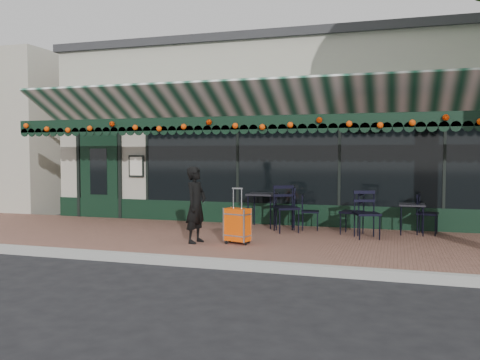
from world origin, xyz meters
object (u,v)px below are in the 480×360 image
(cafe_table_a, at_px, (412,207))
(chair_a_front, at_px, (367,214))
(suitcase, at_px, (237,225))
(chair_b_left, at_px, (285,208))
(woman, at_px, (196,205))
(cafe_table_b, at_px, (262,197))
(chair_a_right, at_px, (427,214))
(chair_b_front, at_px, (286,209))
(chair_a_left, at_px, (352,213))
(chair_b_right, at_px, (310,212))

(cafe_table_a, relative_size, chair_a_front, 0.66)
(suitcase, height_order, chair_b_left, suitcase)
(woman, xyz_separation_m, chair_b_left, (1.23, 2.20, -0.24))
(cafe_table_a, bearing_deg, cafe_table_b, 177.71)
(suitcase, xyz_separation_m, cafe_table_a, (3.11, 2.11, 0.22))
(cafe_table_b, bearing_deg, chair_a_right, -0.88)
(cafe_table_b, xyz_separation_m, chair_b_front, (0.68, -0.58, -0.19))
(chair_a_front, relative_size, chair_b_left, 1.00)
(suitcase, bearing_deg, chair_a_right, 49.05)
(chair_a_front, distance_m, chair_b_left, 1.95)
(chair_a_left, bearing_deg, chair_a_front, 47.99)
(woman, bearing_deg, cafe_table_b, -6.63)
(chair_a_left, xyz_separation_m, chair_b_right, (-0.92, 0.34, -0.06))
(suitcase, bearing_deg, chair_b_right, 81.14)
(cafe_table_a, height_order, chair_a_left, chair_a_left)
(cafe_table_a, height_order, chair_a_front, chair_a_front)
(cafe_table_a, bearing_deg, chair_a_left, -164.23)
(chair_b_left, bearing_deg, chair_b_right, 80.37)
(chair_b_right, height_order, chair_b_front, chair_b_front)
(chair_a_right, distance_m, chair_b_front, 2.90)
(woman, height_order, chair_b_left, woman)
(cafe_table_b, height_order, chair_a_front, chair_a_front)
(chair_a_left, relative_size, chair_a_front, 0.95)
(chair_b_left, distance_m, chair_b_front, 0.44)
(woman, xyz_separation_m, chair_b_right, (1.78, 2.24, -0.32))
(woman, relative_size, chair_a_front, 1.50)
(woman, distance_m, cafe_table_a, 4.48)
(chair_a_right, bearing_deg, suitcase, 131.93)
(chair_b_front, bearing_deg, suitcase, -138.37)
(chair_a_left, xyz_separation_m, chair_b_left, (-1.48, 0.30, 0.02))
(suitcase, xyz_separation_m, chair_b_left, (0.45, 2.08, 0.13))
(chair_a_left, height_order, chair_b_right, chair_a_left)
(suitcase, bearing_deg, chair_b_left, 94.23)
(suitcase, height_order, chair_a_left, suitcase)
(chair_a_front, bearing_deg, chair_a_left, 106.93)
(cafe_table_a, xyz_separation_m, cafe_table_b, (-3.23, 0.13, 0.12))
(cafe_table_a, distance_m, chair_a_right, 0.35)
(chair_a_front, xyz_separation_m, chair_b_left, (-1.80, 0.75, -0.00))
(chair_b_right, bearing_deg, chair_a_front, -130.51)
(woman, relative_size, cafe_table_a, 2.26)
(cafe_table_a, distance_m, chair_a_front, 1.17)
(chair_a_front, distance_m, chair_b_right, 1.48)
(suitcase, relative_size, chair_a_front, 1.08)
(woman, xyz_separation_m, chair_a_right, (4.20, 2.31, -0.29))
(suitcase, xyz_separation_m, chair_a_front, (2.25, 1.33, 0.13))
(chair_a_left, relative_size, chair_b_front, 0.90)
(chair_a_left, distance_m, chair_b_left, 1.51)
(chair_a_front, xyz_separation_m, chair_b_front, (-1.69, 0.33, 0.03))
(woman, height_order, chair_a_left, woman)
(woman, distance_m, chair_a_left, 3.31)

